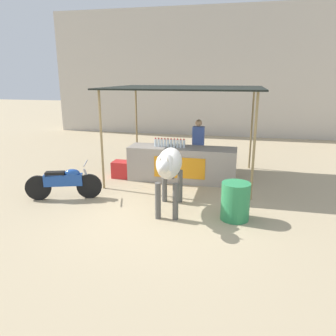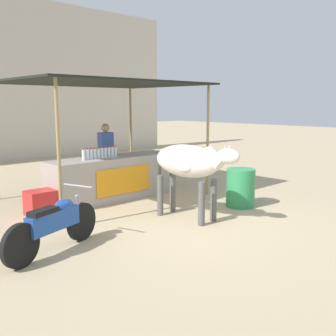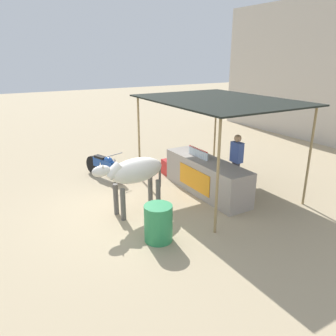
{
  "view_description": "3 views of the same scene",
  "coord_description": "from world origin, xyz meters",
  "px_view_note": "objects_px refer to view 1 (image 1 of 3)",
  "views": [
    {
      "loc": [
        1.58,
        -6.58,
        2.88
      ],
      "look_at": [
        -0.11,
        0.87,
        0.72
      ],
      "focal_mm": 35.0,
      "sensor_mm": 36.0,
      "label": 1
    },
    {
      "loc": [
        -5.03,
        -4.9,
        2.12
      ],
      "look_at": [
        0.26,
        0.68,
        0.86
      ],
      "focal_mm": 42.0,
      "sensor_mm": 36.0,
      "label": 2
    },
    {
      "loc": [
        6.83,
        -2.99,
        3.68
      ],
      "look_at": [
        0.18,
        0.87,
        1.01
      ],
      "focal_mm": 35.0,
      "sensor_mm": 36.0,
      "label": 3
    }
  ],
  "objects_px": {
    "vendor_behind_counter": "(198,146)",
    "cow": "(169,166)",
    "cooler_box": "(123,169)",
    "motorcycle_parked": "(64,182)",
    "water_barrel": "(235,201)",
    "stall_counter": "(182,164)"
  },
  "relations": [
    {
      "from": "vendor_behind_counter",
      "to": "cow",
      "type": "bearing_deg",
      "value": -94.38
    },
    {
      "from": "stall_counter",
      "to": "cow",
      "type": "relative_size",
      "value": 1.63
    },
    {
      "from": "cooler_box",
      "to": "water_barrel",
      "type": "relative_size",
      "value": 0.76
    },
    {
      "from": "vendor_behind_counter",
      "to": "cooler_box",
      "type": "bearing_deg",
      "value": -157.72
    },
    {
      "from": "cooler_box",
      "to": "water_barrel",
      "type": "bearing_deg",
      "value": -34.55
    },
    {
      "from": "water_barrel",
      "to": "motorcycle_parked",
      "type": "distance_m",
      "value": 4.04
    },
    {
      "from": "vendor_behind_counter",
      "to": "water_barrel",
      "type": "bearing_deg",
      "value": -68.9
    },
    {
      "from": "motorcycle_parked",
      "to": "stall_counter",
      "type": "bearing_deg",
      "value": 39.6
    },
    {
      "from": "cooler_box",
      "to": "motorcycle_parked",
      "type": "xyz_separation_m",
      "value": [
        -0.76,
        -1.96,
        0.19
      ]
    },
    {
      "from": "water_barrel",
      "to": "vendor_behind_counter",
      "type": "bearing_deg",
      "value": 111.1
    },
    {
      "from": "cooler_box",
      "to": "motorcycle_parked",
      "type": "height_order",
      "value": "motorcycle_parked"
    },
    {
      "from": "cooler_box",
      "to": "cow",
      "type": "height_order",
      "value": "cow"
    },
    {
      "from": "cooler_box",
      "to": "motorcycle_parked",
      "type": "bearing_deg",
      "value": -111.21
    },
    {
      "from": "cow",
      "to": "motorcycle_parked",
      "type": "height_order",
      "value": "cow"
    },
    {
      "from": "cooler_box",
      "to": "water_barrel",
      "type": "distance_m",
      "value": 3.98
    },
    {
      "from": "vendor_behind_counter",
      "to": "water_barrel",
      "type": "height_order",
      "value": "vendor_behind_counter"
    },
    {
      "from": "cooler_box",
      "to": "stall_counter",
      "type": "bearing_deg",
      "value": 3.22
    },
    {
      "from": "cooler_box",
      "to": "motorcycle_parked",
      "type": "relative_size",
      "value": 0.35
    },
    {
      "from": "vendor_behind_counter",
      "to": "cooler_box",
      "type": "xyz_separation_m",
      "value": [
        -2.07,
        -0.85,
        -0.61
      ]
    },
    {
      "from": "water_barrel",
      "to": "cow",
      "type": "height_order",
      "value": "cow"
    },
    {
      "from": "vendor_behind_counter",
      "to": "cow",
      "type": "distance_m",
      "value": 2.99
    },
    {
      "from": "stall_counter",
      "to": "vendor_behind_counter",
      "type": "height_order",
      "value": "vendor_behind_counter"
    }
  ]
}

